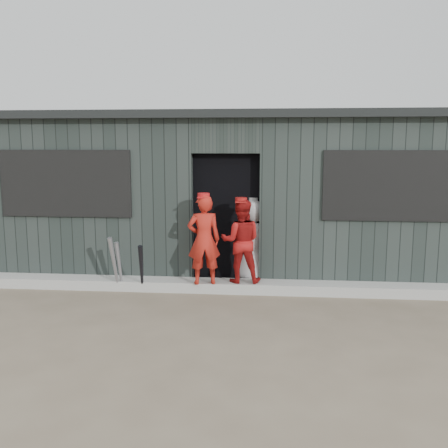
# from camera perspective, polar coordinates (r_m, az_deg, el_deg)

# --- Properties ---
(ground) EXTENTS (80.00, 80.00, 0.00)m
(ground) POSITION_cam_1_polar(r_m,az_deg,el_deg) (5.68, -1.72, -12.92)
(ground) COLOR brown
(ground) RESTS_ON ground
(curb) EXTENTS (8.00, 0.36, 0.15)m
(curb) POSITION_cam_1_polar(r_m,az_deg,el_deg) (7.37, 0.01, -7.10)
(curb) COLOR #9E9E99
(curb) RESTS_ON ground
(bat_left) EXTENTS (0.11, 0.31, 0.84)m
(bat_left) POSITION_cam_1_polar(r_m,az_deg,el_deg) (7.35, -12.42, -4.56)
(bat_left) COLOR gray
(bat_left) RESTS_ON ground
(bat_mid) EXTENTS (0.11, 0.22, 0.75)m
(bat_mid) POSITION_cam_1_polar(r_m,az_deg,el_deg) (7.41, -11.86, -4.79)
(bat_mid) COLOR gray
(bat_mid) RESTS_ON ground
(bat_right) EXTENTS (0.13, 0.34, 0.74)m
(bat_right) POSITION_cam_1_polar(r_m,az_deg,el_deg) (7.25, -9.42, -5.09)
(bat_right) COLOR black
(bat_right) RESTS_ON ground
(player_red_left) EXTENTS (0.52, 0.40, 1.28)m
(player_red_left) POSITION_cam_1_polar(r_m,az_deg,el_deg) (7.08, -2.31, -1.81)
(player_red_left) COLOR #AF2015
(player_red_left) RESTS_ON curb
(player_red_right) EXTENTS (0.60, 0.48, 1.21)m
(player_red_right) POSITION_cam_1_polar(r_m,az_deg,el_deg) (7.19, 1.94, -1.95)
(player_red_right) COLOR #9D1413
(player_red_right) RESTS_ON curb
(player_grey_back) EXTENTS (0.71, 0.52, 1.32)m
(player_grey_back) POSITION_cam_1_polar(r_m,az_deg,el_deg) (7.58, 3.33, -2.10)
(player_grey_back) COLOR #B2B2B2
(player_grey_back) RESTS_ON ground
(dugout) EXTENTS (8.30, 3.30, 2.62)m
(dugout) POSITION_cam_1_polar(r_m,az_deg,el_deg) (8.79, 1.02, 3.59)
(dugout) COLOR black
(dugout) RESTS_ON ground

